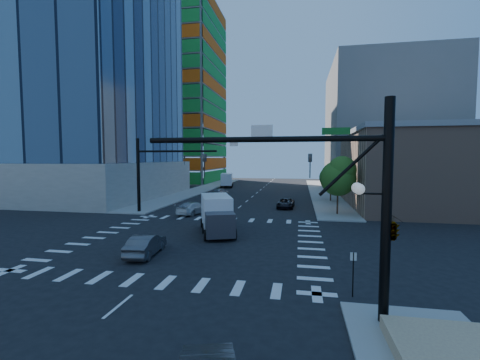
# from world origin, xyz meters

# --- Properties ---
(ground) EXTENTS (160.00, 160.00, 0.00)m
(ground) POSITION_xyz_m (0.00, 0.00, 0.00)
(ground) COLOR black
(ground) RESTS_ON ground
(road_markings) EXTENTS (20.00, 20.00, 0.01)m
(road_markings) POSITION_xyz_m (0.00, 0.00, 0.01)
(road_markings) COLOR silver
(road_markings) RESTS_ON ground
(sidewalk_ne) EXTENTS (5.00, 60.00, 0.15)m
(sidewalk_ne) POSITION_xyz_m (12.50, 40.00, 0.07)
(sidewalk_ne) COLOR #999791
(sidewalk_ne) RESTS_ON ground
(sidewalk_nw) EXTENTS (5.00, 60.00, 0.15)m
(sidewalk_nw) POSITION_xyz_m (-12.50, 40.00, 0.07)
(sidewalk_nw) COLOR #999791
(sidewalk_nw) RESTS_ON ground
(construction_building) EXTENTS (25.16, 34.50, 70.60)m
(construction_building) POSITION_xyz_m (-27.41, 61.93, 24.61)
(construction_building) COLOR slate
(construction_building) RESTS_ON ground
(commercial_building) EXTENTS (20.50, 22.50, 10.60)m
(commercial_building) POSITION_xyz_m (25.00, 22.00, 5.31)
(commercial_building) COLOR tan
(commercial_building) RESTS_ON ground
(bg_building_ne) EXTENTS (24.00, 30.00, 28.00)m
(bg_building_ne) POSITION_xyz_m (27.00, 55.00, 14.00)
(bg_building_ne) COLOR slate
(bg_building_ne) RESTS_ON ground
(signal_mast_se) EXTENTS (10.51, 2.48, 9.00)m
(signal_mast_se) POSITION_xyz_m (10.60, -11.50, 5.01)
(signal_mast_se) COLOR black
(signal_mast_se) RESTS_ON sidewalk_se
(signal_mast_nw) EXTENTS (10.20, 0.40, 9.00)m
(signal_mast_nw) POSITION_xyz_m (-10.00, 11.50, 5.49)
(signal_mast_nw) COLOR black
(signal_mast_nw) RESTS_ON sidewalk_nw
(planter_wall) EXTENTS (3.50, 4.00, 0.50)m
(planter_wall) POSITION_xyz_m (13.00, -14.00, 0.40)
(planter_wall) COLOR tan
(planter_wall) RESTS_ON sidewalk_se
(tree_south) EXTENTS (4.16, 4.16, 6.82)m
(tree_south) POSITION_xyz_m (12.63, 13.90, 4.69)
(tree_south) COLOR #382316
(tree_south) RESTS_ON sidewalk_ne
(tree_north) EXTENTS (3.54, 3.52, 5.78)m
(tree_north) POSITION_xyz_m (12.93, 25.90, 3.99)
(tree_north) COLOR #382316
(tree_north) RESTS_ON sidewalk_ne
(no_parking_sign) EXTENTS (0.30, 0.06, 2.20)m
(no_parking_sign) POSITION_xyz_m (10.70, -9.00, 1.38)
(no_parking_sign) COLOR black
(no_parking_sign) RESTS_ON ground
(car_nb_far) EXTENTS (2.34, 4.71, 1.28)m
(car_nb_far) POSITION_xyz_m (6.26, 18.33, 0.64)
(car_nb_far) COLOR black
(car_nb_far) RESTS_ON ground
(car_sb_near) EXTENTS (3.53, 5.49, 1.48)m
(car_sb_near) POSITION_xyz_m (-4.45, 11.57, 0.74)
(car_sb_near) COLOR silver
(car_sb_near) RESTS_ON ground
(car_sb_mid) EXTENTS (2.60, 4.32, 1.38)m
(car_sb_mid) POSITION_xyz_m (-5.86, 30.33, 0.69)
(car_sb_mid) COLOR #97989E
(car_sb_mid) RESTS_ON ground
(car_sb_cross) EXTENTS (1.96, 4.55, 1.46)m
(car_sb_cross) POSITION_xyz_m (-2.40, -4.60, 0.73)
(car_sb_cross) COLOR #48494D
(car_sb_cross) RESTS_ON ground
(box_truck_near) EXTENTS (4.69, 6.81, 3.29)m
(box_truck_near) POSITION_xyz_m (0.89, 2.47, 1.46)
(box_truck_near) COLOR black
(box_truck_near) RESTS_ON ground
(box_truck_far) EXTENTS (3.62, 6.47, 3.20)m
(box_truck_far) POSITION_xyz_m (-8.39, 46.71, 1.42)
(box_truck_far) COLOR black
(box_truck_far) RESTS_ON ground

